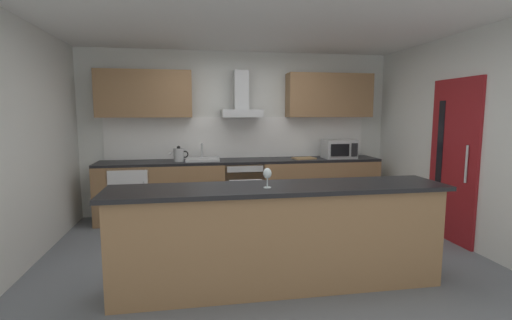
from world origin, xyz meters
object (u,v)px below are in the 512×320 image
object	(u,v)px
refrigerator	(132,194)
kettle	(179,155)
oven	(243,188)
chopping_board	(304,158)
wine_glass	(267,174)
range_hood	(241,103)
microwave	(339,149)
sink	(202,159)

from	to	relation	value
refrigerator	kettle	world-z (taller)	kettle
oven	chopping_board	world-z (taller)	chopping_board
wine_glass	chopping_board	world-z (taller)	wine_glass
refrigerator	range_hood	size ratio (longest dim) A/B	1.18
oven	kettle	distance (m)	1.11
kettle	chopping_board	bearing A→B (deg)	0.29
refrigerator	kettle	distance (m)	0.92
range_hood	chopping_board	bearing A→B (deg)	-8.83
microwave	oven	bearing A→B (deg)	178.98
sink	wine_glass	world-z (taller)	sink
refrigerator	microwave	world-z (taller)	microwave
kettle	range_hood	distance (m)	1.25
refrigerator	oven	bearing A→B (deg)	0.09
microwave	kettle	bearing A→B (deg)	-179.87
refrigerator	wine_glass	world-z (taller)	wine_glass
sink	range_hood	world-z (taller)	range_hood
microwave	kettle	distance (m)	2.54
refrigerator	chopping_board	size ratio (longest dim) A/B	2.50
refrigerator	chopping_board	bearing A→B (deg)	-0.45
sink	chopping_board	size ratio (longest dim) A/B	1.47
microwave	sink	xyz separation A→B (m)	(-2.19, 0.04, -0.12)
refrigerator	range_hood	bearing A→B (deg)	4.51
refrigerator	microwave	distance (m)	3.31
sink	kettle	world-z (taller)	sink
oven	wine_glass	xyz separation A→B (m)	(-0.12, -2.50, 0.63)
refrigerator	wine_glass	distance (m)	3.02
oven	wine_glass	distance (m)	2.58
sink	wine_glass	distance (m)	2.57
kettle	wine_glass	size ratio (longest dim) A/B	1.62
kettle	oven	bearing A→B (deg)	1.99
oven	refrigerator	world-z (taller)	oven
range_hood	wine_glass	distance (m)	2.72
refrigerator	sink	bearing A→B (deg)	0.74
sink	range_hood	xyz separation A→B (m)	(0.62, 0.12, 0.86)
sink	chopping_board	xyz separation A→B (m)	(1.61, -0.03, -0.02)
kettle	range_hood	size ratio (longest dim) A/B	0.40
wine_glass	chopping_board	bearing A→B (deg)	66.00
microwave	range_hood	xyz separation A→B (m)	(-1.57, 0.16, 0.74)
kettle	sink	bearing A→B (deg)	7.30
refrigerator	sink	xyz separation A→B (m)	(1.06, 0.01, 0.50)
kettle	wine_glass	distance (m)	2.61
refrigerator	chopping_board	xyz separation A→B (m)	(2.66, -0.02, 0.49)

